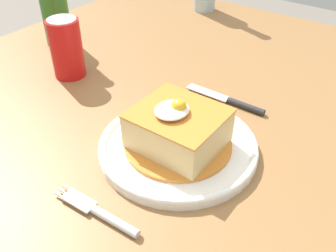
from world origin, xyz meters
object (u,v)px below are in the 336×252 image
object	(u,v)px
soda_can	(66,48)
beer_bottle_green	(53,3)
main_plate	(178,146)
fork	(103,215)
knife	(234,102)

from	to	relation	value
soda_can	beer_bottle_green	xyz separation A→B (m)	(0.10, 0.14, 0.04)
main_plate	soda_can	size ratio (longest dim) A/B	2.07
beer_bottle_green	fork	bearing A→B (deg)	-125.79
knife	soda_can	distance (m)	0.36
main_plate	knife	xyz separation A→B (m)	(0.17, -0.01, -0.00)
beer_bottle_green	knife	bearing A→B (deg)	-89.35
fork	beer_bottle_green	bearing A→B (deg)	54.21
soda_can	beer_bottle_green	world-z (taller)	beer_bottle_green
fork	beer_bottle_green	size ratio (longest dim) A/B	0.53
knife	beer_bottle_green	distance (m)	0.49
main_plate	beer_bottle_green	xyz separation A→B (m)	(0.17, 0.47, 0.09)
knife	beer_bottle_green	bearing A→B (deg)	90.65
soda_can	beer_bottle_green	distance (m)	0.18
fork	beer_bottle_green	distance (m)	0.59
main_plate	soda_can	world-z (taller)	soda_can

